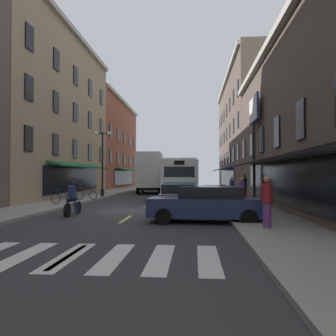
% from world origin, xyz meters
% --- Properties ---
extents(ground_plane, '(34.80, 80.00, 0.10)m').
position_xyz_m(ground_plane, '(0.00, 0.00, -0.05)').
color(ground_plane, '#333335').
extents(lane_centre_dashes, '(0.14, 73.90, 0.01)m').
position_xyz_m(lane_centre_dashes, '(0.00, -0.25, 0.00)').
color(lane_centre_dashes, '#DBCC4C').
rests_on(lane_centre_dashes, ground).
extents(crosswalk_near, '(7.10, 2.80, 0.01)m').
position_xyz_m(crosswalk_near, '(0.00, -10.00, 0.00)').
color(crosswalk_near, silver).
rests_on(crosswalk_near, ground).
extents(sidewalk_left, '(3.00, 80.00, 0.14)m').
position_xyz_m(sidewalk_left, '(-5.90, 0.00, 0.07)').
color(sidewalk_left, gray).
rests_on(sidewalk_left, ground).
extents(sidewalk_right, '(3.00, 80.00, 0.14)m').
position_xyz_m(sidewalk_right, '(5.90, 0.00, 0.07)').
color(sidewalk_right, gray).
rests_on(sidewalk_right, ground).
extents(storefront_row_right, '(9.44, 79.90, 14.98)m').
position_xyz_m(storefront_row_right, '(11.38, 2.66, 6.22)').
color(storefront_row_right, '#9E8466').
rests_on(storefront_row_right, ground).
extents(billboard_sign, '(0.40, 2.87, 7.15)m').
position_xyz_m(billboard_sign, '(7.05, 4.94, 5.60)').
color(billboard_sign, black).
rests_on(billboard_sign, sidewalk_right).
extents(transit_bus, '(2.91, 12.40, 3.11)m').
position_xyz_m(transit_bus, '(1.82, 10.32, 1.63)').
color(transit_bus, silver).
rests_on(transit_bus, ground).
extents(box_truck, '(2.70, 7.06, 4.16)m').
position_xyz_m(box_truck, '(-1.57, 16.24, 2.08)').
color(box_truck, white).
rests_on(box_truck, ground).
extents(sedan_near, '(4.70, 2.04, 1.46)m').
position_xyz_m(sedan_near, '(3.48, -4.17, 0.74)').
color(sedan_near, navy).
rests_on(sedan_near, ground).
extents(sedan_mid, '(2.02, 4.82, 1.43)m').
position_xyz_m(sedan_mid, '(-1.30, 26.20, 0.72)').
color(sedan_mid, '#515154').
rests_on(sedan_mid, ground).
extents(sedan_far, '(2.09, 4.77, 1.41)m').
position_xyz_m(sedan_far, '(2.04, 0.98, 0.72)').
color(sedan_far, '#515154').
rests_on(sedan_far, ground).
extents(motorcycle_rider, '(0.62, 2.07, 1.66)m').
position_xyz_m(motorcycle_rider, '(-2.78, -2.46, 0.71)').
color(motorcycle_rider, black).
rests_on(motorcycle_rider, ground).
extents(bicycle_near, '(1.69, 0.51, 0.91)m').
position_xyz_m(bicycle_near, '(-4.92, 1.61, 0.50)').
color(bicycle_near, black).
rests_on(bicycle_near, sidewalk_left).
extents(bicycle_mid, '(1.68, 0.55, 0.91)m').
position_xyz_m(bicycle_mid, '(-4.74, 5.31, 0.50)').
color(bicycle_mid, black).
rests_on(bicycle_mid, sidewalk_left).
extents(pedestrian_near, '(0.40, 0.52, 1.83)m').
position_xyz_m(pedestrian_near, '(6.60, 6.24, 1.11)').
color(pedestrian_near, maroon).
rests_on(pedestrian_near, sidewalk_right).
extents(pedestrian_mid, '(0.36, 0.36, 1.67)m').
position_xyz_m(pedestrian_mid, '(5.84, 7.40, 0.99)').
color(pedestrian_mid, '#B29947').
rests_on(pedestrian_mid, sidewalk_right).
extents(pedestrian_far, '(0.36, 0.36, 1.76)m').
position_xyz_m(pedestrian_far, '(5.44, -6.24, 1.05)').
color(pedestrian_far, '#66387F').
rests_on(pedestrian_far, sidewalk_right).
extents(pedestrian_rear, '(0.36, 0.36, 1.65)m').
position_xyz_m(pedestrian_rear, '(5.68, 1.17, 0.99)').
color(pedestrian_rear, black).
rests_on(pedestrian_rear, sidewalk_right).
extents(street_lamp_twin, '(1.42, 0.32, 5.42)m').
position_xyz_m(street_lamp_twin, '(-4.65, 9.04, 3.14)').
color(street_lamp_twin, black).
rests_on(street_lamp_twin, sidewalk_left).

